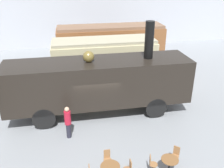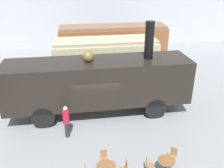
{
  "view_description": "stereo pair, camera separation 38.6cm",
  "coord_description": "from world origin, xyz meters",
  "px_view_note": "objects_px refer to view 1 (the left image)",
  "views": [
    {
      "loc": [
        -1.44,
        -12.83,
        8.01
      ],
      "look_at": [
        1.14,
        1.0,
        1.6
      ],
      "focal_mm": 40.0,
      "sensor_mm": 36.0,
      "label": 1
    },
    {
      "loc": [
        -1.06,
        -12.9,
        8.01
      ],
      "look_at": [
        1.14,
        1.0,
        1.6
      ],
      "focal_mm": 40.0,
      "sensor_mm": 36.0,
      "label": 2
    }
  ],
  "objects_px": {
    "cafe_chair_0": "(176,154)",
    "passenger_coach_wooden": "(111,43)",
    "cafe_table_near": "(169,163)",
    "steam_locomotive": "(99,81)",
    "visitor_person": "(68,121)",
    "passenger_coach_vintage": "(104,59)"
  },
  "relations": [
    {
      "from": "passenger_coach_wooden",
      "to": "passenger_coach_vintage",
      "type": "xyz_separation_m",
      "value": [
        -1.19,
        -3.82,
        -0.13
      ]
    },
    {
      "from": "passenger_coach_vintage",
      "to": "cafe_chair_0",
      "type": "height_order",
      "value": "passenger_coach_vintage"
    },
    {
      "from": "passenger_coach_wooden",
      "to": "cafe_chair_0",
      "type": "xyz_separation_m",
      "value": [
        0.6,
        -13.04,
        -1.68
      ]
    },
    {
      "from": "passenger_coach_vintage",
      "to": "cafe_chair_0",
      "type": "distance_m",
      "value": 9.52
    },
    {
      "from": "cafe_chair_0",
      "to": "visitor_person",
      "type": "xyz_separation_m",
      "value": [
        -4.68,
        2.85,
        0.48
      ]
    },
    {
      "from": "steam_locomotive",
      "to": "cafe_table_near",
      "type": "xyz_separation_m",
      "value": [
        2.22,
        -5.61,
        -1.54
      ]
    },
    {
      "from": "passenger_coach_wooden",
      "to": "visitor_person",
      "type": "relative_size",
      "value": 5.14
    },
    {
      "from": "cafe_chair_0",
      "to": "passenger_coach_wooden",
      "type": "bearing_deg",
      "value": -133.1
    },
    {
      "from": "passenger_coach_vintage",
      "to": "cafe_table_near",
      "type": "relative_size",
      "value": 9.97
    },
    {
      "from": "visitor_person",
      "to": "cafe_table_near",
      "type": "bearing_deg",
      "value": -39.1
    },
    {
      "from": "passenger_coach_wooden",
      "to": "steam_locomotive",
      "type": "bearing_deg",
      "value": -105.03
    },
    {
      "from": "steam_locomotive",
      "to": "visitor_person",
      "type": "distance_m",
      "value": 3.16
    },
    {
      "from": "steam_locomotive",
      "to": "cafe_chair_0",
      "type": "height_order",
      "value": "steam_locomotive"
    },
    {
      "from": "passenger_coach_vintage",
      "to": "passenger_coach_wooden",
      "type": "bearing_deg",
      "value": 72.68
    },
    {
      "from": "passenger_coach_vintage",
      "to": "visitor_person",
      "type": "distance_m",
      "value": 7.08
    },
    {
      "from": "passenger_coach_vintage",
      "to": "steam_locomotive",
      "type": "distance_m",
      "value": 4.26
    },
    {
      "from": "passenger_coach_wooden",
      "to": "passenger_coach_vintage",
      "type": "height_order",
      "value": "passenger_coach_wooden"
    },
    {
      "from": "passenger_coach_wooden",
      "to": "cafe_table_near",
      "type": "relative_size",
      "value": 12.36
    },
    {
      "from": "cafe_table_near",
      "to": "visitor_person",
      "type": "bearing_deg",
      "value": 140.9
    },
    {
      "from": "cafe_chair_0",
      "to": "visitor_person",
      "type": "distance_m",
      "value": 5.5
    },
    {
      "from": "passenger_coach_wooden",
      "to": "cafe_chair_0",
      "type": "height_order",
      "value": "passenger_coach_wooden"
    },
    {
      "from": "steam_locomotive",
      "to": "cafe_table_near",
      "type": "distance_m",
      "value": 6.22
    }
  ]
}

